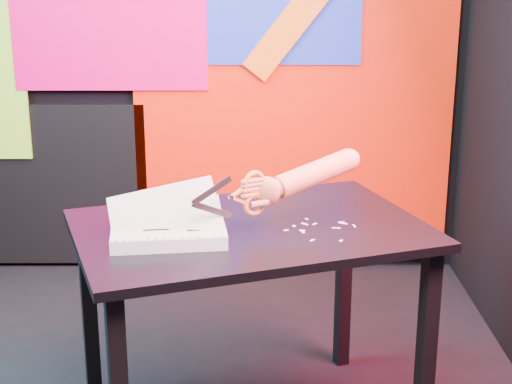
{
  "coord_description": "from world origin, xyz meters",
  "views": [
    {
      "loc": [
        0.46,
        -2.41,
        1.59
      ],
      "look_at": [
        0.46,
        -0.03,
        0.87
      ],
      "focal_mm": 55.0,
      "sensor_mm": 36.0,
      "label": 1
    }
  ],
  "objects": [
    {
      "name": "paper_clippings",
      "position": [
        0.67,
        -0.03,
        0.75
      ],
      "size": [
        0.24,
        0.22,
        0.0
      ],
      "color": "silver",
      "rests_on": "work_table"
    },
    {
      "name": "backdrop",
      "position": [
        0.06,
        1.46,
        0.96
      ],
      "size": [
        2.88,
        0.05,
        2.08
      ],
      "color": "red",
      "rests_on": "ground"
    },
    {
      "name": "printout_stack",
      "position": [
        0.19,
        -0.13,
        0.77
      ],
      "size": [
        0.39,
        0.3,
        0.18
      ],
      "rotation": [
        0.0,
        0.0,
        0.12
      ],
      "color": "silver",
      "rests_on": "work_table"
    },
    {
      "name": "scissors",
      "position": [
        0.44,
        -0.08,
        0.88
      ],
      "size": [
        0.23,
        0.14,
        0.15
      ],
      "rotation": [
        0.0,
        0.0,
        0.53
      ],
      "color": "#BEBEBE",
      "rests_on": "printout_stack"
    },
    {
      "name": "work_table",
      "position": [
        0.44,
        -0.01,
        0.65
      ],
      "size": [
        1.29,
        1.06,
        0.75
      ],
      "rotation": [
        0.0,
        0.0,
        0.33
      ],
      "color": "black",
      "rests_on": "ground"
    },
    {
      "name": "hand_forearm",
      "position": [
        0.63,
        0.02,
        0.91
      ],
      "size": [
        0.39,
        0.25,
        0.15
      ],
      "rotation": [
        0.0,
        0.0,
        0.53
      ],
      "color": "#A4694A",
      "rests_on": "work_table"
    },
    {
      "name": "room",
      "position": [
        0.0,
        0.0,
        1.35
      ],
      "size": [
        3.01,
        3.01,
        2.71
      ],
      "color": "black",
      "rests_on": "ground"
    }
  ]
}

